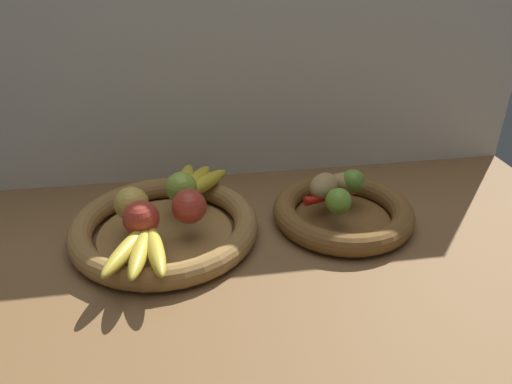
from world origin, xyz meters
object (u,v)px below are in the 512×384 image
(potato_oblong, at_px, (324,186))
(fruit_bowl_left, at_px, (165,227))
(potato_back, at_px, (347,182))
(lime_near, at_px, (338,201))
(fruit_bowl_right, at_px, (343,212))
(apple_golden_left, at_px, (132,204))
(chili_pepper, at_px, (332,197))
(banana_bunch_front, at_px, (141,248))
(banana_bunch_back, at_px, (194,183))
(apple_green_back, at_px, (181,187))
(lime_far, at_px, (353,181))
(apple_red_right, at_px, (189,206))
(apple_red_front, at_px, (141,218))

(potato_oblong, bearing_deg, fruit_bowl_left, -175.18)
(potato_back, xyz_separation_m, lime_near, (-0.05, -0.09, 0.01))
(fruit_bowl_right, height_order, apple_golden_left, apple_golden_left)
(potato_oblong, relative_size, chili_pepper, 0.67)
(fruit_bowl_right, relative_size, lime_near, 5.62)
(potato_back, height_order, chili_pepper, potato_back)
(potato_oblong, bearing_deg, banana_bunch_front, -157.59)
(fruit_bowl_right, height_order, chili_pepper, chili_pepper)
(lime_near, bearing_deg, banana_bunch_back, 153.10)
(apple_green_back, distance_m, lime_far, 0.37)
(apple_green_back, distance_m, lime_near, 0.33)
(apple_red_right, height_order, potato_oblong, apple_red_right)
(apple_green_back, height_order, lime_near, apple_green_back)
(potato_oblong, distance_m, chili_pepper, 0.03)
(fruit_bowl_right, relative_size, lime_far, 5.75)
(lime_far, bearing_deg, banana_bunch_back, 169.23)
(fruit_bowl_right, relative_size, apple_golden_left, 4.41)
(apple_golden_left, bearing_deg, lime_far, 4.75)
(fruit_bowl_left, xyz_separation_m, apple_golden_left, (-0.06, 0.00, 0.06))
(apple_golden_left, height_order, banana_bunch_front, apple_golden_left)
(fruit_bowl_left, height_order, fruit_bowl_right, same)
(fruit_bowl_left, xyz_separation_m, apple_red_right, (0.05, -0.03, 0.06))
(banana_bunch_front, height_order, banana_bunch_back, banana_bunch_back)
(apple_golden_left, relative_size, potato_back, 0.86)
(fruit_bowl_left, height_order, banana_bunch_front, banana_bunch_front)
(banana_bunch_back, relative_size, chili_pepper, 1.37)
(potato_back, height_order, lime_far, lime_far)
(lime_near, height_order, chili_pepper, lime_near)
(fruit_bowl_left, relative_size, apple_red_right, 5.58)
(fruit_bowl_right, bearing_deg, apple_red_front, -172.03)
(banana_bunch_back, bearing_deg, banana_bunch_front, -113.71)
(fruit_bowl_left, relative_size, fruit_bowl_right, 1.27)
(chili_pepper, bearing_deg, lime_near, -99.68)
(apple_red_front, relative_size, lime_far, 1.32)
(fruit_bowl_right, relative_size, banana_bunch_front, 1.67)
(banana_bunch_back, bearing_deg, fruit_bowl_right, -18.61)
(potato_back, bearing_deg, apple_red_front, -166.66)
(fruit_bowl_right, xyz_separation_m, potato_back, (0.02, 0.05, 0.05))
(apple_green_back, relative_size, banana_bunch_back, 0.39)
(banana_bunch_front, bearing_deg, apple_red_right, 48.35)
(potato_oblong, bearing_deg, lime_near, -81.35)
(fruit_bowl_left, height_order, apple_red_front, apple_red_front)
(fruit_bowl_left, xyz_separation_m, chili_pepper, (0.35, 0.01, 0.04))
(apple_red_front, relative_size, potato_oblong, 0.84)
(apple_red_front, height_order, apple_green_back, apple_red_front)
(fruit_bowl_right, bearing_deg, banana_bunch_front, -162.98)
(apple_green_back, xyz_separation_m, apple_golden_left, (-0.10, -0.06, 0.00))
(fruit_bowl_right, bearing_deg, lime_far, 52.13)
(banana_bunch_front, height_order, chili_pepper, banana_bunch_front)
(potato_oblong, xyz_separation_m, lime_near, (0.01, -0.07, 0.00))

